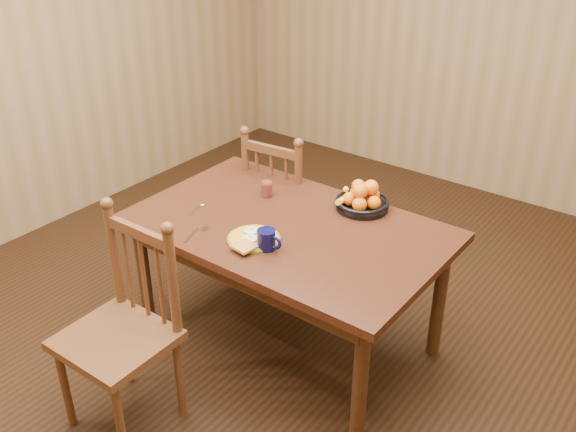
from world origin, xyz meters
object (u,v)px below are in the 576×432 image
Objects in this scene: coffee_mug at (267,240)px; fruit_bowl at (362,199)px; breakfast_plate at (253,238)px; dining_table at (288,239)px; chair_far at (285,205)px; chair_near at (123,331)px.

coffee_mug is 0.46× the size of fruit_bowl.
breakfast_plate is at bearing -112.17° from fruit_bowl.
dining_table is 5.45× the size of breakfast_plate.
chair_far reaches higher than breakfast_plate.
breakfast_plate is 0.11m from coffee_mug.
fruit_bowl is (0.66, -0.18, 0.32)m from chair_far.
breakfast_plate is at bearing 70.11° from chair_near.
fruit_bowl is (0.25, 0.61, 0.04)m from breakfast_plate.
chair_near is 0.78m from coffee_mug.
dining_table is 0.74m from chair_far.
breakfast_plate is 0.66m from fruit_bowl.
fruit_bowl is at bearing 76.92° from coffee_mug.
breakfast_plate is at bearing 169.48° from coffee_mug.
dining_table is 0.29m from coffee_mug.
coffee_mug reaches higher than dining_table.
chair_far is 0.94m from breakfast_plate.
chair_far is 1.01m from coffee_mug.
chair_near is at bearing -110.57° from fruit_bowl.
chair_far is at bearing 96.27° from chair_near.
breakfast_plate is (0.23, 0.66, 0.26)m from chair_near.
fruit_bowl is at bearing 61.22° from dining_table.
coffee_mug is at bearing -103.08° from fruit_bowl.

